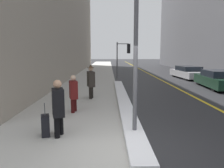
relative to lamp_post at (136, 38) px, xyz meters
The scene contains 12 objects.
ground_plane 2.93m from the lamp_post, 100.10° to the right, with size 160.00×160.00×0.00m, color #232326.
sidewalk_slab 14.33m from the lamp_post, 98.97° to the left, with size 4.00×80.00×0.01m.
road_centre_stripe 14.67m from the lamp_post, 74.70° to the left, with size 0.16×80.00×0.00m.
snow_bank_curb 5.14m from the lamp_post, 90.35° to the left, with size 0.56×12.88×0.15m.
lamp_post is the anchor object (origin of this frame).
traffic_light_near 15.06m from the lamp_post, 87.01° to the left, with size 1.31×0.32×3.33m.
pedestrian_nearside 2.80m from the lamp_post, behind, with size 0.44×0.75×1.59m.
pedestrian_with_shoulder_bag 3.73m from the lamp_post, 130.84° to the left, with size 0.41×0.71×1.47m.
pedestrian_in_fedora 5.57m from the lamp_post, 107.99° to the left, with size 0.46×0.77×1.74m.
parked_car_dark_green 10.77m from the lamp_post, 51.93° to the left, with size 2.03×4.55×1.19m.
parked_car_silver 15.54m from the lamp_post, 64.87° to the left, with size 2.02×4.77×1.13m.
rolling_suitcase 3.47m from the lamp_post, behind, with size 0.32×0.41×0.95m.
Camera 1 is at (-0.54, -4.84, 2.31)m, focal length 35.00 mm.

